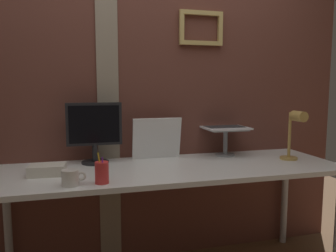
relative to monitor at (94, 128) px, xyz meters
name	(u,v)px	position (x,y,z in m)	size (l,w,h in m)	color
brick_wall_back	(141,78)	(0.35, 0.18, 0.34)	(3.15, 0.16, 2.68)	brown
desk	(172,177)	(0.47, -0.23, -0.30)	(2.19, 0.70, 0.77)	white
monitor	(94,128)	(0.00, 0.00, 0.00)	(0.36, 0.18, 0.40)	black
laptop_stand	(225,137)	(0.94, 0.00, -0.10)	(0.28, 0.22, 0.20)	gray
laptop	(222,119)	(0.94, 0.07, 0.03)	(0.32, 0.30, 0.24)	white
whiteboard_panel	(157,138)	(0.43, 0.03, -0.09)	(0.34, 0.02, 0.30)	white
desk_lamp	(295,130)	(1.32, -0.28, -0.02)	(0.12, 0.20, 0.35)	tan
pen_cup	(102,172)	(0.01, -0.48, -0.18)	(0.07, 0.07, 0.17)	red
coffee_mug	(71,178)	(-0.15, -0.48, -0.19)	(0.12, 0.09, 0.08)	silver
paper_clutter_stack	(47,170)	(-0.28, -0.23, -0.20)	(0.20, 0.14, 0.06)	silver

